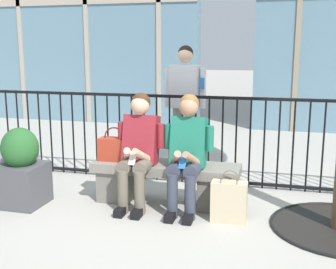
% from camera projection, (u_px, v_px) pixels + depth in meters
% --- Properties ---
extents(ground_plane, '(60.00, 60.00, 0.00)m').
position_uv_depth(ground_plane, '(166.00, 203.00, 4.72)').
color(ground_plane, '#B2ADA3').
extents(stone_bench, '(1.60, 0.44, 0.45)m').
position_uv_depth(stone_bench, '(166.00, 179.00, 4.67)').
color(stone_bench, gray).
rests_on(stone_bench, ground).
extents(seated_person_with_phone, '(0.52, 0.66, 1.21)m').
position_uv_depth(seated_person_with_phone, '(139.00, 147.00, 4.54)').
color(seated_person_with_phone, '#6B6051').
rests_on(seated_person_with_phone, ground).
extents(seated_person_companion, '(0.52, 0.66, 1.21)m').
position_uv_depth(seated_person_companion, '(187.00, 150.00, 4.41)').
color(seated_person_companion, '#383D4C').
rests_on(seated_person_companion, ground).
extents(handbag_on_bench, '(0.35, 0.18, 0.38)m').
position_uv_depth(handbag_on_bench, '(115.00, 149.00, 4.75)').
color(handbag_on_bench, '#B23823').
rests_on(handbag_on_bench, stone_bench).
extents(shopping_bag, '(0.34, 0.17, 0.50)m').
position_uv_depth(shopping_bag, '(229.00, 201.00, 4.19)').
color(shopping_bag, beige).
rests_on(shopping_bag, ground).
extents(bystander_at_railing, '(0.55, 0.28, 1.71)m').
position_uv_depth(bystander_at_railing, '(185.00, 100.00, 5.68)').
color(bystander_at_railing, gray).
rests_on(bystander_at_railing, ground).
extents(plaza_railing, '(8.36, 0.04, 1.11)m').
position_uv_depth(plaza_railing, '(182.00, 139.00, 5.37)').
color(plaza_railing, black).
rests_on(plaza_railing, ground).
extents(planter, '(0.46, 0.46, 0.85)m').
position_uv_depth(planter, '(21.00, 170.00, 4.61)').
color(planter, '#4C4C51').
rests_on(planter, ground).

